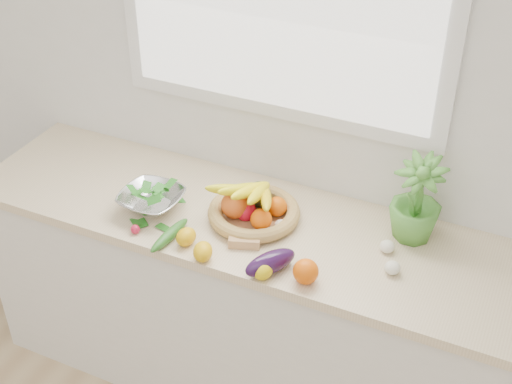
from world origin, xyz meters
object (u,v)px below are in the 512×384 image
at_px(colander_with_spinach, 151,197).
at_px(cucumber, 169,235).
at_px(eggplant, 270,263).
at_px(fruit_basket, 253,208).
at_px(potted_herb, 417,199).
at_px(apple, 246,211).

bearing_deg(colander_with_spinach, cucumber, -40.22).
bearing_deg(eggplant, colander_with_spinach, 166.32).
bearing_deg(fruit_basket, eggplant, -53.92).
xyz_separation_m(eggplant, potted_herb, (0.39, 0.40, 0.13)).
height_order(fruit_basket, colander_with_spinach, fruit_basket).
height_order(apple, colander_with_spinach, colander_with_spinach).
height_order(potted_herb, colander_with_spinach, potted_herb).
bearing_deg(apple, colander_with_spinach, -164.64).
bearing_deg(potted_herb, fruit_basket, -165.32).
height_order(potted_herb, fruit_basket, potted_herb).
relative_size(fruit_basket, colander_with_spinach, 1.72).
relative_size(apple, colander_with_spinach, 0.33).
bearing_deg(cucumber, potted_herb, 26.36).
distance_m(cucumber, potted_herb, 0.90).
relative_size(eggplant, colander_with_spinach, 0.81).
height_order(eggplant, colander_with_spinach, colander_with_spinach).
bearing_deg(apple, cucumber, -131.28).
bearing_deg(eggplant, potted_herb, 45.66).
height_order(eggplant, cucumber, eggplant).
height_order(eggplant, potted_herb, potted_herb).
xyz_separation_m(potted_herb, colander_with_spinach, (-0.95, -0.26, -0.10)).
distance_m(potted_herb, colander_with_spinach, 0.99).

